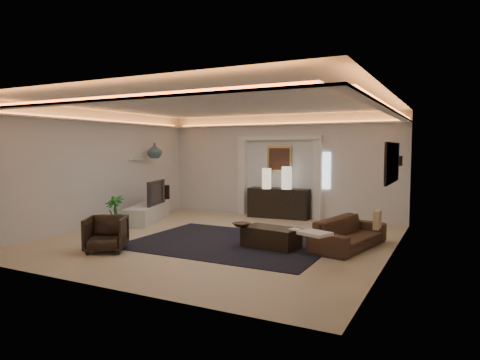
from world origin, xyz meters
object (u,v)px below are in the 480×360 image
at_px(coffee_table, 271,237).
at_px(armchair, 106,234).
at_px(console, 279,204).
at_px(sofa, 349,233).

bearing_deg(coffee_table, armchair, -139.29).
xyz_separation_m(console, armchair, (-1.47, -5.15, -0.06)).
relative_size(console, coffee_table, 1.59).
relative_size(console, sofa, 0.86).
height_order(coffee_table, armchair, armchair).
height_order(console, armchair, console).
bearing_deg(console, armchair, -110.23).
relative_size(sofa, coffee_table, 1.84).
relative_size(sofa, armchair, 2.70).
distance_m(coffee_table, armchair, 3.18).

